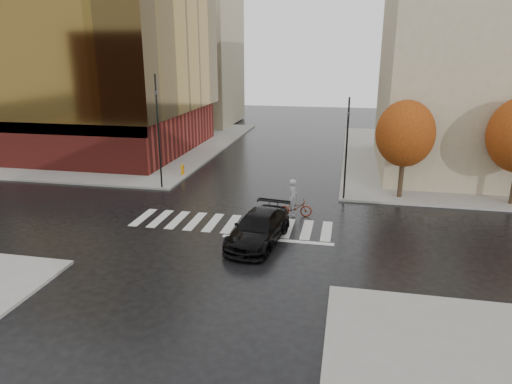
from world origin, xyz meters
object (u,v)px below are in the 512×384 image
sedan (259,228)px  traffic_light_nw (158,123)px  traffic_light_ne (347,143)px  cyclist (294,204)px  fire_hydrant (182,169)px

sedan → traffic_light_nw: 12.61m
sedan → traffic_light_ne: bearing=70.7°
cyclist → traffic_light_nw: traffic_light_nw is taller
traffic_light_ne → fire_hydrant: 13.73m
sedan → cyclist: (1.34, 4.30, -0.01)m
sedan → traffic_light_nw: size_ratio=0.69×
traffic_light_ne → fire_hydrant: bearing=-38.0°
cyclist → fire_hydrant: (-9.92, 7.50, -0.19)m
cyclist → traffic_light_nw: 11.55m
fire_hydrant → sedan: bearing=-54.0°
sedan → fire_hydrant: size_ratio=6.67×
sedan → cyclist: bearing=80.9°
cyclist → traffic_light_ne: (2.88, 3.80, 3.11)m
sedan → traffic_light_ne: traffic_light_ne is taller
cyclist → traffic_light_nw: bearing=59.2°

